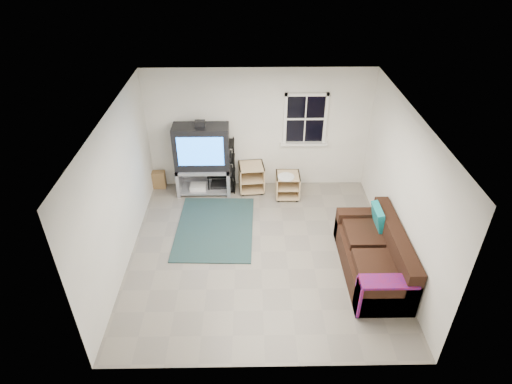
{
  "coord_description": "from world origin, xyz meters",
  "views": [
    {
      "loc": [
        -0.18,
        -5.77,
        5.09
      ],
      "look_at": [
        -0.08,
        0.4,
        1.01
      ],
      "focal_mm": 30.0,
      "sensor_mm": 36.0,
      "label": 1
    }
  ],
  "objects_px": {
    "tv_unit": "(202,154)",
    "av_rack": "(221,169)",
    "sofa": "(375,257)",
    "side_table_left": "(251,176)",
    "side_table_right": "(287,183)"
  },
  "relations": [
    {
      "from": "tv_unit",
      "to": "av_rack",
      "type": "xyz_separation_m",
      "value": [
        0.37,
        0.07,
        -0.4
      ]
    },
    {
      "from": "tv_unit",
      "to": "side_table_left",
      "type": "height_order",
      "value": "tv_unit"
    },
    {
      "from": "side_table_left",
      "to": "side_table_right",
      "type": "distance_m",
      "value": 0.81
    },
    {
      "from": "side_table_left",
      "to": "sofa",
      "type": "relative_size",
      "value": 0.3
    },
    {
      "from": "side_table_right",
      "to": "side_table_left",
      "type": "bearing_deg",
      "value": 159.65
    },
    {
      "from": "av_rack",
      "to": "sofa",
      "type": "distance_m",
      "value": 3.72
    },
    {
      "from": "av_rack",
      "to": "side_table_left",
      "type": "height_order",
      "value": "av_rack"
    },
    {
      "from": "av_rack",
      "to": "tv_unit",
      "type": "bearing_deg",
      "value": -169.35
    },
    {
      "from": "side_table_right",
      "to": "sofa",
      "type": "bearing_deg",
      "value": -61.16
    },
    {
      "from": "tv_unit",
      "to": "side_table_right",
      "type": "xyz_separation_m",
      "value": [
        1.76,
        -0.22,
        -0.59
      ]
    },
    {
      "from": "side_table_left",
      "to": "sofa",
      "type": "height_order",
      "value": "sofa"
    },
    {
      "from": "side_table_left",
      "to": "sofa",
      "type": "bearing_deg",
      "value": -51.92
    },
    {
      "from": "tv_unit",
      "to": "side_table_left",
      "type": "bearing_deg",
      "value": 3.56
    },
    {
      "from": "tv_unit",
      "to": "side_table_right",
      "type": "relative_size",
      "value": 2.94
    },
    {
      "from": "av_rack",
      "to": "sofa",
      "type": "xyz_separation_m",
      "value": [
        2.66,
        -2.59,
        -0.18
      ]
    }
  ]
}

